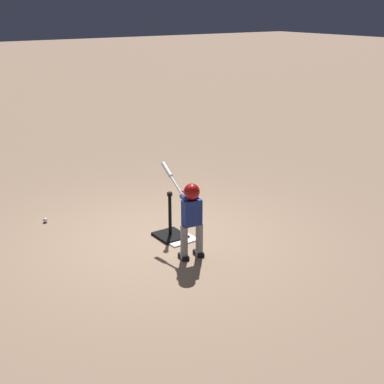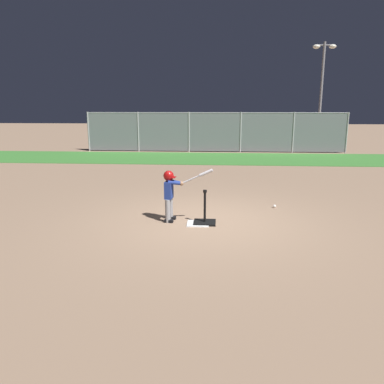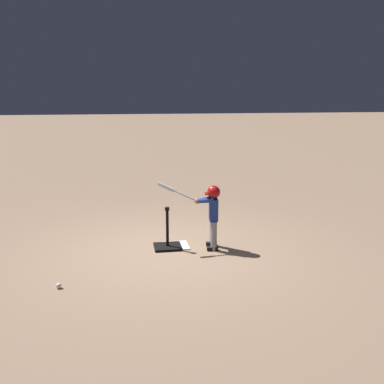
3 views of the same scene
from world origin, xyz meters
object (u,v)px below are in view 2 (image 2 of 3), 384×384
at_px(baseball, 274,206).
at_px(bleachers_left_center, 246,141).
at_px(batter_child, 171,189).
at_px(bleachers_center, 127,138).
at_px(batting_tee, 205,219).

bearing_deg(baseball, bleachers_left_center, 89.34).
bearing_deg(batter_child, bleachers_center, 107.46).
bearing_deg(batter_child, bleachers_left_center, 79.83).
height_order(batting_tee, bleachers_left_center, bleachers_left_center).
xyz_separation_m(baseball, bleachers_center, (-6.54, 12.29, 0.57)).
relative_size(batting_tee, bleachers_left_center, 0.19).
distance_m(baseball, bleachers_center, 13.93).
bearing_deg(baseball, batter_child, -152.34).
bearing_deg(batting_tee, baseball, 39.79).
relative_size(baseball, bleachers_left_center, 0.02).
bearing_deg(batter_child, batting_tee, -9.86).
relative_size(batting_tee, batter_child, 0.62).
relative_size(batter_child, bleachers_left_center, 0.30).
bearing_deg(baseball, batting_tee, -140.21).
xyz_separation_m(bleachers_center, bleachers_left_center, (6.69, 0.12, -0.17)).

